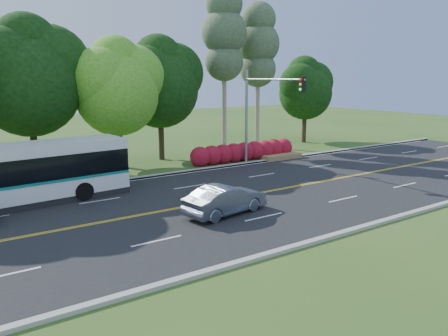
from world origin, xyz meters
TOP-DOWN VIEW (x-y plane):
  - ground at (0.00, 0.00)m, footprint 120.00×120.00m
  - road at (0.00, 0.00)m, footprint 60.00×14.00m
  - curb_north at (0.00, 7.15)m, footprint 60.00×0.30m
  - curb_south at (0.00, -7.15)m, footprint 60.00×0.30m
  - grass_verge at (0.00, 9.00)m, footprint 60.00×4.00m
  - lane_markings at (-0.09, 0.00)m, footprint 57.60×13.82m
  - tree_row at (-5.15, 12.13)m, footprint 44.70×9.10m
  - bougainvillea_hedge at (7.18, 8.15)m, footprint 9.50×2.25m
  - traffic_signal at (6.49, 5.40)m, footprint 0.42×6.10m
  - transit_bus at (-10.11, 4.89)m, footprint 12.07×3.61m
  - sedan at (-1.73, -2.12)m, footprint 4.52×2.23m

SIDE VIEW (x-z plane):
  - ground at x=0.00m, z-range 0.00..0.00m
  - road at x=0.00m, z-range 0.00..0.02m
  - lane_markings at x=-0.09m, z-range 0.02..0.02m
  - grass_verge at x=0.00m, z-range 0.00..0.10m
  - curb_north at x=0.00m, z-range 0.00..0.15m
  - curb_south at x=0.00m, z-range 0.00..0.15m
  - bougainvillea_hedge at x=7.18m, z-range -0.03..1.47m
  - sedan at x=-1.73m, z-range 0.02..1.45m
  - transit_bus at x=-10.11m, z-range 0.00..3.12m
  - traffic_signal at x=6.49m, z-range 1.17..8.17m
  - tree_row at x=-5.15m, z-range -0.19..13.65m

